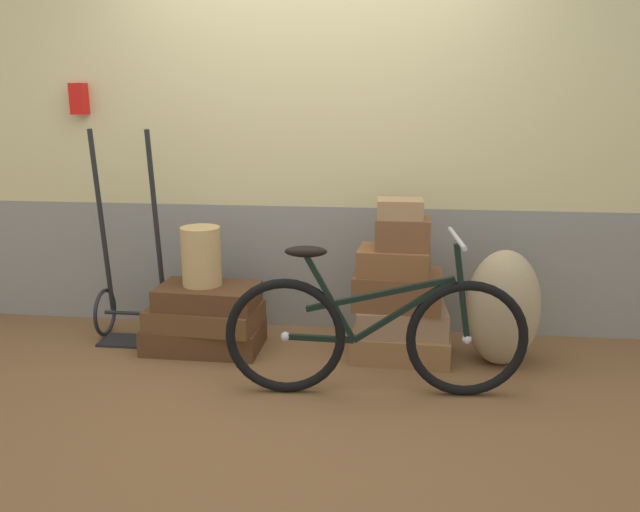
{
  "coord_description": "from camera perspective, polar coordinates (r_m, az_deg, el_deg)",
  "views": [
    {
      "loc": [
        0.53,
        -3.44,
        1.59
      ],
      "look_at": [
        0.12,
        0.2,
        0.65
      ],
      "focal_mm": 36.35,
      "sensor_mm": 36.0,
      "label": 1
    }
  ],
  "objects": [
    {
      "name": "suitcase_2",
      "position": [
        4.07,
        -9.85,
        -3.52
      ],
      "size": [
        0.63,
        0.39,
        0.13
      ],
      "primitive_type": "cube",
      "rotation": [
        0.0,
        0.0,
        -0.06
      ],
      "color": "#4C2D19",
      "rests_on": "suitcase_1"
    },
    {
      "name": "suitcase_3",
      "position": [
        4.04,
        7.12,
        -7.67
      ],
      "size": [
        0.61,
        0.43,
        0.16
      ],
      "primitive_type": "cube",
      "rotation": [
        0.0,
        0.0,
        -0.05
      ],
      "color": "olive",
      "rests_on": "ground"
    },
    {
      "name": "station_building",
      "position": [
        4.32,
        -0.47,
        13.28
      ],
      "size": [
        7.25,
        0.74,
        3.0
      ],
      "color": "gray",
      "rests_on": "ground"
    },
    {
      "name": "suitcase_0",
      "position": [
        4.2,
        -10.14,
        -6.97
      ],
      "size": [
        0.73,
        0.44,
        0.15
      ],
      "primitive_type": "cube",
      "rotation": [
        0.0,
        0.0,
        -0.01
      ],
      "color": "#4C2D19",
      "rests_on": "ground"
    },
    {
      "name": "burlap_sack",
      "position": [
        3.96,
        15.78,
        -4.43
      ],
      "size": [
        0.43,
        0.37,
        0.7
      ],
      "primitive_type": "ellipsoid",
      "color": "#9E8966",
      "rests_on": "ground"
    },
    {
      "name": "suitcase_7",
      "position": [
        3.82,
        7.33,
        1.96
      ],
      "size": [
        0.33,
        0.23,
        0.18
      ],
      "primitive_type": "cube",
      "rotation": [
        0.0,
        0.0,
        -0.04
      ],
      "color": "brown",
      "rests_on": "suitcase_6"
    },
    {
      "name": "suitcase_5",
      "position": [
        3.94,
        6.87,
        -2.93
      ],
      "size": [
        0.55,
        0.4,
        0.21
      ],
      "primitive_type": "cube",
      "rotation": [
        0.0,
        0.0,
        -0.07
      ],
      "color": "brown",
      "rests_on": "suitcase_4"
    },
    {
      "name": "suitcase_4",
      "position": [
        3.99,
        7.13,
        -5.47
      ],
      "size": [
        0.56,
        0.4,
        0.16
      ],
      "primitive_type": "cube",
      "rotation": [
        0.0,
        0.0,
        0.05
      ],
      "color": "#937051",
      "rests_on": "suitcase_3"
    },
    {
      "name": "luggage_trolley",
      "position": [
        4.41,
        -16.13,
        -3.22
      ],
      "size": [
        0.45,
        0.38,
        1.36
      ],
      "color": "black",
      "rests_on": "ground"
    },
    {
      "name": "suitcase_6",
      "position": [
        3.86,
        6.53,
        -0.46
      ],
      "size": [
        0.44,
        0.34,
        0.16
      ],
      "primitive_type": "cube",
      "rotation": [
        0.0,
        0.0,
        -0.09
      ],
      "color": "brown",
      "rests_on": "suitcase_5"
    },
    {
      "name": "ground",
      "position": [
        3.84,
        -2.13,
        -10.54
      ],
      "size": [
        9.25,
        5.2,
        0.06
      ],
      "primitive_type": "cube",
      "color": "brown"
    },
    {
      "name": "suitcase_1",
      "position": [
        4.13,
        -10.09,
        -5.2
      ],
      "size": [
        0.71,
        0.47,
        0.13
      ],
      "primitive_type": "cube",
      "rotation": [
        0.0,
        0.0,
        -0.09
      ],
      "color": "brown",
      "rests_on": "suitcase_0"
    },
    {
      "name": "bicycle",
      "position": [
        3.45,
        4.83,
        -6.81
      ],
      "size": [
        1.6,
        0.46,
        0.88
      ],
      "color": "black",
      "rests_on": "ground"
    },
    {
      "name": "wicker_basket",
      "position": [
        4.04,
        -10.41,
        -0.02
      ],
      "size": [
        0.24,
        0.24,
        0.36
      ],
      "primitive_type": "cylinder",
      "color": "tan",
      "rests_on": "suitcase_2"
    },
    {
      "name": "suitcase_8",
      "position": [
        3.78,
        7.06,
        4.15
      ],
      "size": [
        0.27,
        0.2,
        0.11
      ],
      "primitive_type": "cube",
      "rotation": [
        0.0,
        0.0,
        0.02
      ],
      "color": "#9E754C",
      "rests_on": "suitcase_7"
    }
  ]
}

